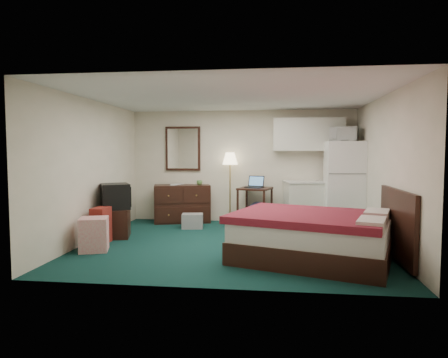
# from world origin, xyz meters

# --- Properties ---
(floor) EXTENTS (5.00, 4.50, 0.01)m
(floor) POSITION_xyz_m (0.00, 0.00, 0.00)
(floor) COLOR #0A312E
(floor) RESTS_ON ground
(ceiling) EXTENTS (5.00, 4.50, 0.01)m
(ceiling) POSITION_xyz_m (0.00, 0.00, 2.50)
(ceiling) COLOR beige
(ceiling) RESTS_ON walls
(walls) EXTENTS (5.01, 4.51, 2.50)m
(walls) POSITION_xyz_m (0.00, 0.00, 1.25)
(walls) COLOR beige
(walls) RESTS_ON floor
(mirror) EXTENTS (0.80, 0.06, 1.00)m
(mirror) POSITION_xyz_m (-1.35, 2.22, 1.65)
(mirror) COLOR white
(mirror) RESTS_ON walls
(upper_cabinets) EXTENTS (1.50, 0.35, 0.70)m
(upper_cabinets) POSITION_xyz_m (1.45, 2.08, 1.95)
(upper_cabinets) COLOR silver
(upper_cabinets) RESTS_ON walls
(headboard) EXTENTS (0.06, 1.56, 1.00)m
(headboard) POSITION_xyz_m (2.46, -0.86, 0.55)
(headboard) COLOR black
(headboard) RESTS_ON walls
(dresser) EXTENTS (1.33, 0.86, 0.84)m
(dresser) POSITION_xyz_m (-1.32, 1.98, 0.42)
(dresser) COLOR black
(dresser) RESTS_ON floor
(floor_lamp) EXTENTS (0.41, 0.41, 1.56)m
(floor_lamp) POSITION_xyz_m (-0.25, 2.05, 0.78)
(floor_lamp) COLOR tan
(floor_lamp) RESTS_ON floor
(desk) EXTENTS (0.79, 0.79, 0.81)m
(desk) POSITION_xyz_m (0.32, 1.82, 0.41)
(desk) COLOR black
(desk) RESTS_ON floor
(exercise_ball) EXTENTS (0.58, 0.58, 0.49)m
(exercise_ball) POSITION_xyz_m (0.38, 1.96, 0.24)
(exercise_ball) COLOR #364680
(exercise_ball) RESTS_ON floor
(kitchen_counter) EXTENTS (0.95, 0.78, 0.93)m
(kitchen_counter) POSITION_xyz_m (1.39, 1.91, 0.46)
(kitchen_counter) COLOR silver
(kitchen_counter) RESTS_ON floor
(fridge) EXTENTS (0.74, 0.74, 1.79)m
(fridge) POSITION_xyz_m (2.13, 1.59, 0.89)
(fridge) COLOR white
(fridge) RESTS_ON floor
(bed) EXTENTS (2.54, 2.24, 0.68)m
(bed) POSITION_xyz_m (1.27, -0.86, 0.34)
(bed) COLOR maroon
(bed) RESTS_ON floor
(tv_stand) EXTENTS (0.66, 0.70, 0.53)m
(tv_stand) POSITION_xyz_m (-2.21, 0.27, 0.26)
(tv_stand) COLOR black
(tv_stand) RESTS_ON floor
(suitcase) EXTENTS (0.25, 0.39, 0.62)m
(suitcase) POSITION_xyz_m (-2.25, -0.22, 0.31)
(suitcase) COLOR maroon
(suitcase) RESTS_ON floor
(retail_box) EXTENTS (0.54, 0.54, 0.53)m
(retail_box) POSITION_xyz_m (-2.13, -0.74, 0.27)
(retail_box) COLOR beige
(retail_box) RESTS_ON floor
(file_bin) EXTENTS (0.47, 0.37, 0.30)m
(file_bin) POSITION_xyz_m (-0.95, 1.30, 0.15)
(file_bin) COLOR gray
(file_bin) RESTS_ON floor
(cardboard_box_a) EXTENTS (0.28, 0.24, 0.22)m
(cardboard_box_a) POSITION_xyz_m (-0.05, 1.45, 0.11)
(cardboard_box_a) COLOR #9F6941
(cardboard_box_a) RESTS_ON floor
(cardboard_box_b) EXTENTS (0.25, 0.27, 0.23)m
(cardboard_box_b) POSITION_xyz_m (0.27, 1.30, 0.12)
(cardboard_box_b) COLOR #9F6941
(cardboard_box_b) RESTS_ON floor
(laptop) EXTENTS (0.43, 0.40, 0.24)m
(laptop) POSITION_xyz_m (0.29, 1.80, 0.93)
(laptop) COLOR black
(laptop) RESTS_ON desk
(crt_tv) EXTENTS (0.71, 0.72, 0.47)m
(crt_tv) POSITION_xyz_m (-2.19, 0.29, 0.76)
(crt_tv) COLOR black
(crt_tv) RESTS_ON tv_stand
(microwave) EXTENTS (0.59, 0.44, 0.36)m
(microwave) POSITION_xyz_m (2.12, 1.64, 1.97)
(microwave) COLOR white
(microwave) RESTS_ON fridge
(book_a) EXTENTS (0.17, 0.04, 0.23)m
(book_a) POSITION_xyz_m (-1.56, 1.87, 0.95)
(book_a) COLOR #9F6941
(book_a) RESTS_ON dresser
(book_b) EXTENTS (0.14, 0.09, 0.20)m
(book_b) POSITION_xyz_m (-1.46, 2.03, 0.94)
(book_b) COLOR #9F6941
(book_b) RESTS_ON dresser
(mug) EXTENTS (0.16, 0.15, 0.13)m
(mug) POSITION_xyz_m (-0.93, 2.02, 0.90)
(mug) COLOR #568443
(mug) RESTS_ON dresser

